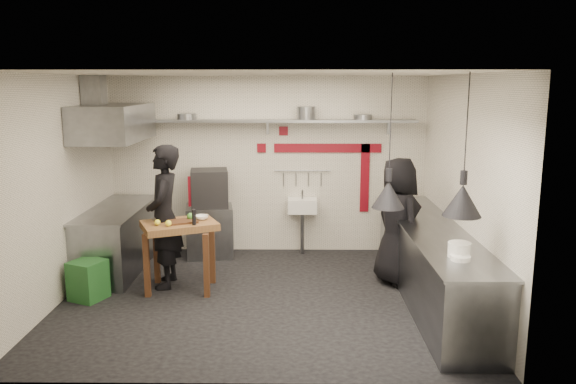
{
  "coord_description": "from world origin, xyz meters",
  "views": [
    {
      "loc": [
        0.41,
        -6.78,
        2.69
      ],
      "look_at": [
        0.34,
        0.3,
        1.32
      ],
      "focal_mm": 35.0,
      "sensor_mm": 36.0,
      "label": 1
    }
  ],
  "objects_px": {
    "chef_right": "(398,221)",
    "combi_oven": "(209,188)",
    "prep_table": "(180,256)",
    "chef_left": "(164,217)",
    "oven_stand": "(210,231)",
    "green_bin": "(88,280)"
  },
  "relations": [
    {
      "from": "combi_oven",
      "to": "chef_left",
      "type": "height_order",
      "value": "chef_left"
    },
    {
      "from": "oven_stand",
      "to": "green_bin",
      "type": "bearing_deg",
      "value": -133.38
    },
    {
      "from": "combi_oven",
      "to": "green_bin",
      "type": "height_order",
      "value": "combi_oven"
    },
    {
      "from": "chef_right",
      "to": "prep_table",
      "type": "bearing_deg",
      "value": 72.15
    },
    {
      "from": "chef_right",
      "to": "combi_oven",
      "type": "bearing_deg",
      "value": 42.62
    },
    {
      "from": "prep_table",
      "to": "chef_left",
      "type": "height_order",
      "value": "chef_left"
    },
    {
      "from": "prep_table",
      "to": "chef_left",
      "type": "distance_m",
      "value": 0.57
    },
    {
      "from": "oven_stand",
      "to": "chef_left",
      "type": "bearing_deg",
      "value": -115.06
    },
    {
      "from": "green_bin",
      "to": "oven_stand",
      "type": "bearing_deg",
      "value": 55.74
    },
    {
      "from": "green_bin",
      "to": "chef_right",
      "type": "bearing_deg",
      "value": 9.03
    },
    {
      "from": "oven_stand",
      "to": "chef_left",
      "type": "relative_size",
      "value": 0.42
    },
    {
      "from": "prep_table",
      "to": "chef_right",
      "type": "bearing_deg",
      "value": -18.44
    },
    {
      "from": "combi_oven",
      "to": "chef_right",
      "type": "xyz_separation_m",
      "value": [
        2.71,
        -1.2,
        -0.23
      ]
    },
    {
      "from": "chef_left",
      "to": "oven_stand",
      "type": "bearing_deg",
      "value": 160.38
    },
    {
      "from": "combi_oven",
      "to": "chef_right",
      "type": "relative_size",
      "value": 0.34
    },
    {
      "from": "oven_stand",
      "to": "combi_oven",
      "type": "height_order",
      "value": "combi_oven"
    },
    {
      "from": "green_bin",
      "to": "chef_left",
      "type": "xyz_separation_m",
      "value": [
        0.88,
        0.5,
        0.7
      ]
    },
    {
      "from": "oven_stand",
      "to": "chef_left",
      "type": "xyz_separation_m",
      "value": [
        -0.39,
        -1.36,
        0.55
      ]
    },
    {
      "from": "green_bin",
      "to": "chef_left",
      "type": "bearing_deg",
      "value": 29.71
    },
    {
      "from": "green_bin",
      "to": "prep_table",
      "type": "bearing_deg",
      "value": 17.36
    },
    {
      "from": "combi_oven",
      "to": "green_bin",
      "type": "bearing_deg",
      "value": -134.24
    },
    {
      "from": "combi_oven",
      "to": "chef_left",
      "type": "bearing_deg",
      "value": -116.15
    }
  ]
}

